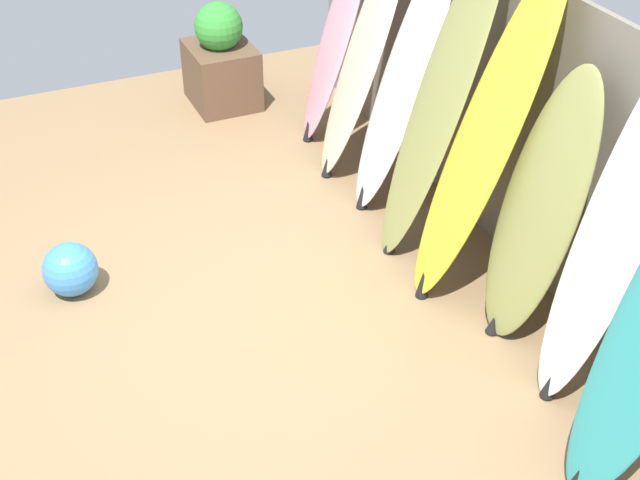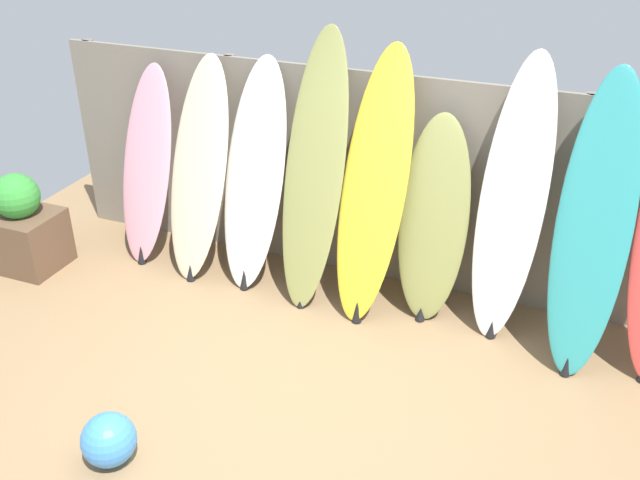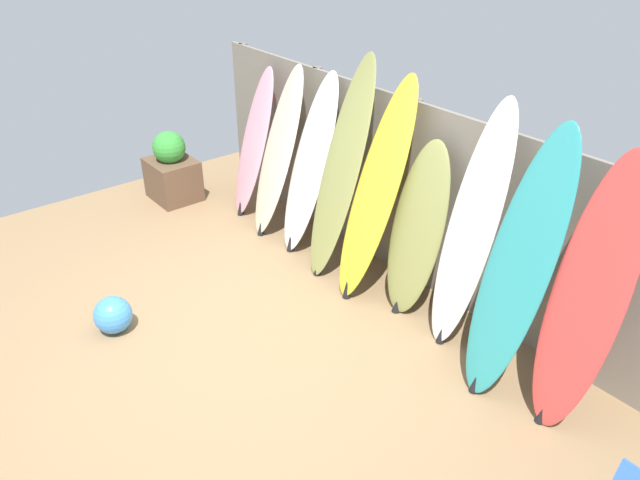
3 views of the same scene
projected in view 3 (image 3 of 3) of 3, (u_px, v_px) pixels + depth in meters
The scene contains 13 objects.
ground at pixel (237, 349), 5.36m from camera, with size 7.68×7.68×0.00m, color #8E704C.
fence_back at pixel (408, 191), 6.00m from camera, with size 6.08×0.11×1.80m.
surfboard_pink_0 at pixel (254, 144), 7.23m from camera, with size 0.59×0.63×1.72m.
surfboard_cream_1 at pixel (278, 153), 6.79m from camera, with size 0.63×0.72×1.86m.
surfboard_white_2 at pixel (310, 165), 6.47m from camera, with size 0.58×0.70×1.88m.
surfboard_olive_3 at pixel (341, 171), 6.00m from camera, with size 0.51×0.72×2.16m.
surfboard_yellow_4 at pixel (376, 192), 5.69m from camera, with size 0.59×0.83×2.08m.
surfboard_olive_5 at pixel (417, 230), 5.53m from camera, with size 0.58×0.53×1.61m.
surfboard_white_6 at pixel (471, 230), 5.04m from camera, with size 0.53×0.58×2.12m.
surfboard_teal_7 at pixel (519, 267), 4.57m from camera, with size 0.53×0.78×2.08m.
surfboard_red_8 at pixel (589, 297), 4.28m from camera, with size 0.59×0.72×2.03m.
planter_box at pixel (172, 171), 7.74m from camera, with size 0.61×0.52×0.88m.
beach_ball at pixel (113, 315), 5.50m from camera, with size 0.34×0.34×0.34m, color #3F8CE5.
Camera 3 is at (3.70, -2.07, 3.48)m, focal length 35.00 mm.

